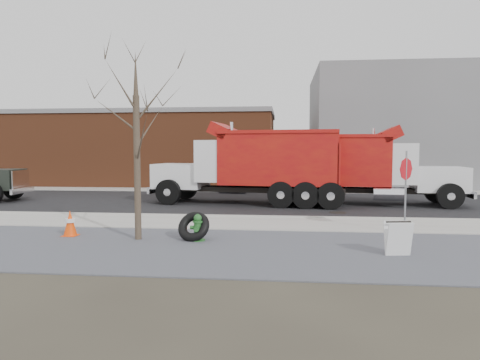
# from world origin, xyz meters

# --- Properties ---
(ground) EXTENTS (120.00, 120.00, 0.00)m
(ground) POSITION_xyz_m (0.00, 0.00, 0.00)
(ground) COLOR #383328
(ground) RESTS_ON ground
(gravel_verge) EXTENTS (60.00, 5.00, 0.03)m
(gravel_verge) POSITION_xyz_m (0.00, -3.50, 0.01)
(gravel_verge) COLOR slate
(gravel_verge) RESTS_ON ground
(sidewalk) EXTENTS (60.00, 2.50, 0.06)m
(sidewalk) POSITION_xyz_m (0.00, 0.25, 0.03)
(sidewalk) COLOR #9E9B93
(sidewalk) RESTS_ON ground
(curb) EXTENTS (60.00, 0.15, 0.11)m
(curb) POSITION_xyz_m (0.00, 1.55, 0.06)
(curb) COLOR #9E9B93
(curb) RESTS_ON ground
(road) EXTENTS (60.00, 9.40, 0.02)m
(road) POSITION_xyz_m (0.00, 6.30, 0.01)
(road) COLOR black
(road) RESTS_ON ground
(far_sidewalk) EXTENTS (60.00, 2.00, 0.06)m
(far_sidewalk) POSITION_xyz_m (0.00, 12.00, 0.03)
(far_sidewalk) COLOR #9E9B93
(far_sidewalk) RESTS_ON ground
(building_grey) EXTENTS (12.00, 10.00, 8.00)m
(building_grey) POSITION_xyz_m (9.00, 18.00, 4.00)
(building_grey) COLOR gray
(building_grey) RESTS_ON ground
(building_brick) EXTENTS (20.20, 8.20, 5.30)m
(building_brick) POSITION_xyz_m (-10.00, 17.00, 2.65)
(building_brick) COLOR brown
(building_brick) RESTS_ON ground
(bare_tree) EXTENTS (3.20, 3.20, 5.20)m
(bare_tree) POSITION_xyz_m (-3.20, -2.60, 3.30)
(bare_tree) COLOR #382D23
(bare_tree) RESTS_ON ground
(fire_hydrant) EXTENTS (0.43, 0.42, 0.77)m
(fire_hydrant) POSITION_xyz_m (-1.51, -2.61, 0.35)
(fire_hydrant) COLOR #2D7634
(fire_hydrant) RESTS_ON ground
(truck_tire) EXTENTS (1.04, 0.90, 0.88)m
(truck_tire) POSITION_xyz_m (-1.64, -2.53, 0.40)
(truck_tire) COLOR black
(truck_tire) RESTS_ON ground
(stop_sign) EXTENTS (0.50, 0.50, 2.49)m
(stop_sign) POSITION_xyz_m (4.40, -1.10, 1.71)
(stop_sign) COLOR gray
(stop_sign) RESTS_ON ground
(sandwich_board) EXTENTS (0.64, 0.46, 0.82)m
(sandwich_board) POSITION_xyz_m (3.52, -3.78, 0.44)
(sandwich_board) COLOR white
(sandwich_board) RESTS_ON ground
(traffic_cone_near) EXTENTS (0.40, 0.40, 0.77)m
(traffic_cone_near) POSITION_xyz_m (-5.33, -2.32, 0.39)
(traffic_cone_near) COLOR #FD4407
(traffic_cone_near) RESTS_ON ground
(dump_truck_red_a) EXTENTS (8.82, 3.07, 3.53)m
(dump_truck_red_a) POSITION_xyz_m (4.21, 6.13, 1.80)
(dump_truck_red_a) COLOR black
(dump_truck_red_a) RESTS_ON ground
(dump_truck_red_b) EXTENTS (8.96, 3.54, 3.72)m
(dump_truck_red_b) POSITION_xyz_m (-0.49, 5.63, 1.89)
(dump_truck_red_b) COLOR black
(dump_truck_red_b) RESTS_ON ground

